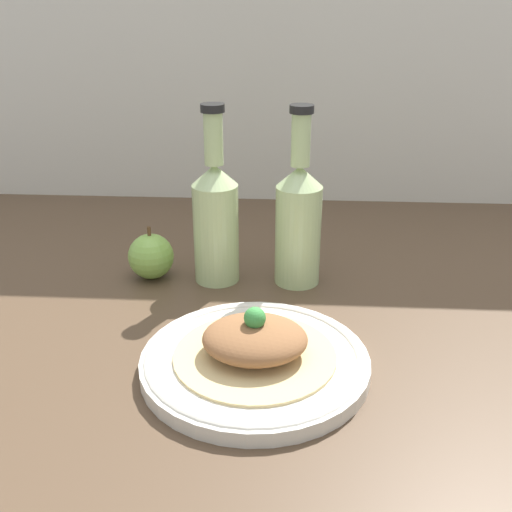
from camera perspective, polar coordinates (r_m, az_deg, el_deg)
The scene contains 7 objects.
ground_plane at distance 91.47cm, azimuth -2.84°, elevation -6.14°, with size 180.00×110.00×4.00cm, color brown.
wall_backsplash at distance 132.47cm, azimuth -0.57°, elevation 22.32°, with size 180.00×3.00×80.00cm.
plate at distance 76.27cm, azimuth -0.11°, elevation -9.99°, with size 28.79×28.79×2.34cm.
plated_food at distance 74.71cm, azimuth -0.11°, elevation -8.16°, with size 20.44×20.44×6.91cm.
cider_bottle_left at distance 95.41cm, azimuth -3.86°, elevation 3.67°, with size 7.29×7.29×28.63cm.
cider_bottle_right at distance 94.68cm, azimuth 4.06°, elevation 3.50°, with size 7.29×7.29×28.63cm.
apple at distance 100.05cm, azimuth -9.97°, elevation -0.02°, with size 7.53×7.53×8.97cm.
Camera 1 is at (9.35, -78.59, 43.87)cm, focal length 42.00 mm.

